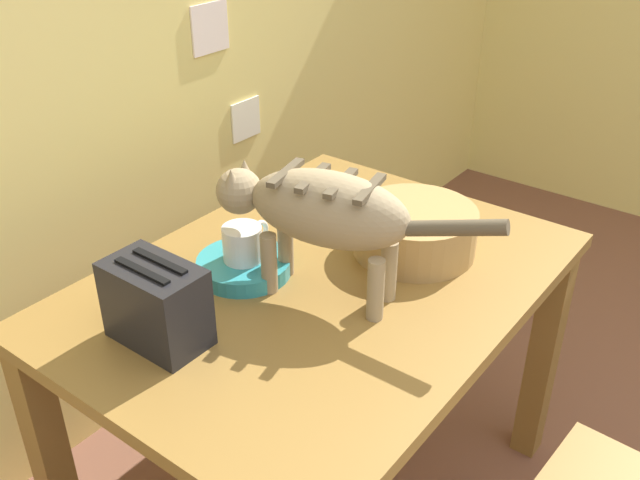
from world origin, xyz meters
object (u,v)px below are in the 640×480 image
object	(u,v)px
magazine	(417,216)
coffee_mug	(243,243)
wicker_basket	(415,230)
saucer_bowl	(244,266)
toaster	(156,304)
book_stack	(326,196)
dining_table	(320,311)
cat	(321,211)

from	to	relation	value
magazine	coffee_mug	bearing A→B (deg)	147.55
wicker_basket	coffee_mug	bearing A→B (deg)	140.93
saucer_bowl	toaster	world-z (taller)	toaster
coffee_mug	book_stack	bearing A→B (deg)	10.07
magazine	book_stack	xyz separation A→B (m)	(-0.07, 0.25, 0.01)
saucer_bowl	wicker_basket	distance (m)	0.42
dining_table	toaster	size ratio (longest dim) A/B	5.81
wicker_basket	dining_table	bearing A→B (deg)	155.47
wicker_basket	toaster	size ratio (longest dim) A/B	1.47
saucer_bowl	coffee_mug	distance (m)	0.06
saucer_bowl	book_stack	bearing A→B (deg)	9.99
cat	coffee_mug	size ratio (longest dim) A/B	4.69
magazine	wicker_basket	distance (m)	0.18
saucer_bowl	toaster	bearing A→B (deg)	-172.99
dining_table	cat	size ratio (longest dim) A/B	1.88
saucer_bowl	coffee_mug	xyz separation A→B (m)	(0.00, -0.00, 0.06)
saucer_bowl	magazine	distance (m)	0.51
dining_table	wicker_basket	bearing A→B (deg)	-24.53
saucer_bowl	book_stack	world-z (taller)	saucer_bowl
dining_table	toaster	world-z (taller)	toaster
cat	toaster	bearing A→B (deg)	141.86
book_stack	toaster	bearing A→B (deg)	-171.22
coffee_mug	dining_table	bearing A→B (deg)	-60.76
cat	magazine	bearing A→B (deg)	-11.53
cat	book_stack	size ratio (longest dim) A/B	3.38
dining_table	wicker_basket	xyz separation A→B (m)	(0.23, -0.11, 0.15)
saucer_bowl	book_stack	distance (m)	0.42
dining_table	coffee_mug	distance (m)	0.24
coffee_mug	magazine	size ratio (longest dim) A/B	0.46
saucer_bowl	magazine	xyz separation A→B (m)	(0.48, -0.18, -0.02)
cat	magazine	xyz separation A→B (m)	(0.44, 0.01, -0.20)
cat	wicker_basket	xyz separation A→B (m)	(0.28, -0.07, -0.14)
dining_table	magazine	xyz separation A→B (m)	(0.39, -0.03, 0.10)
saucer_bowl	book_stack	xyz separation A→B (m)	(0.41, 0.07, -0.01)
dining_table	cat	bearing A→B (deg)	-141.07
coffee_mug	wicker_basket	distance (m)	0.41
toaster	magazine	bearing A→B (deg)	-10.64
coffee_mug	book_stack	world-z (taller)	coffee_mug
dining_table	magazine	size ratio (longest dim) A/B	4.04
book_stack	cat	bearing A→B (deg)	-144.61
dining_table	wicker_basket	size ratio (longest dim) A/B	3.94
book_stack	toaster	xyz separation A→B (m)	(-0.70, -0.11, 0.07)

